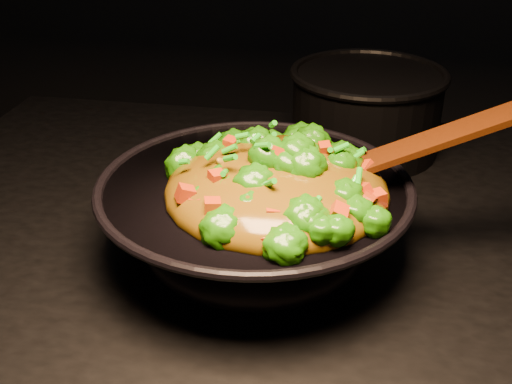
# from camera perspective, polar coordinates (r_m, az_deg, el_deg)

# --- Properties ---
(wok) EXTENTS (0.39, 0.39, 0.10)m
(wok) POSITION_cam_1_polar(r_m,az_deg,el_deg) (0.79, -0.13, -2.67)
(wok) COLOR black
(wok) RESTS_ON stovetop
(stir_fry) EXTENTS (0.30, 0.30, 0.09)m
(stir_fry) POSITION_cam_1_polar(r_m,az_deg,el_deg) (0.72, 1.89, 2.94)
(stir_fry) COLOR #216C07
(stir_fry) RESTS_ON wok
(spatula) EXTENTS (0.27, 0.08, 0.11)m
(spatula) POSITION_cam_1_polar(r_m,az_deg,el_deg) (0.76, 13.33, 3.74)
(spatula) COLOR #341204
(spatula) RESTS_ON wok
(back_pot) EXTENTS (0.28, 0.28, 0.14)m
(back_pot) POSITION_cam_1_polar(r_m,az_deg,el_deg) (1.09, 9.75, 7.16)
(back_pot) COLOR black
(back_pot) RESTS_ON stovetop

